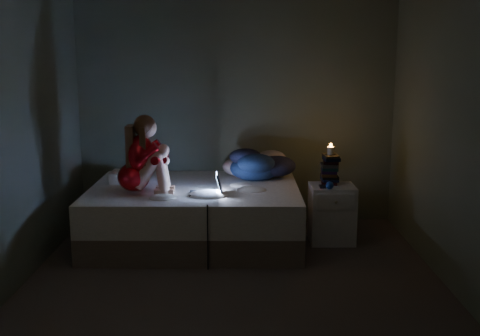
{
  "coord_description": "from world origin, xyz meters",
  "views": [
    {
      "loc": [
        0.07,
        -4.66,
        1.93
      ],
      "look_at": [
        0.05,
        1.0,
        0.8
      ],
      "focal_mm": 42.95,
      "sensor_mm": 36.0,
      "label": 1
    }
  ],
  "objects_px": {
    "bed": "(195,214)",
    "nightstand": "(332,214)",
    "candle": "(331,153)",
    "laptop": "(205,183)",
    "phone": "(323,187)",
    "woman": "(133,154)"
  },
  "relations": [
    {
      "from": "phone",
      "to": "nightstand",
      "type": "bearing_deg",
      "value": 35.38
    },
    {
      "from": "woman",
      "to": "nightstand",
      "type": "height_order",
      "value": "woman"
    },
    {
      "from": "laptop",
      "to": "phone",
      "type": "relative_size",
      "value": 2.25
    },
    {
      "from": "laptop",
      "to": "candle",
      "type": "xyz_separation_m",
      "value": [
        1.27,
        0.41,
        0.23
      ]
    },
    {
      "from": "candle",
      "to": "phone",
      "type": "relative_size",
      "value": 0.57
    },
    {
      "from": "phone",
      "to": "candle",
      "type": "bearing_deg",
      "value": 62.32
    },
    {
      "from": "bed",
      "to": "candle",
      "type": "height_order",
      "value": "candle"
    },
    {
      "from": "woman",
      "to": "candle",
      "type": "relative_size",
      "value": 9.71
    },
    {
      "from": "nightstand",
      "to": "candle",
      "type": "relative_size",
      "value": 7.51
    },
    {
      "from": "bed",
      "to": "woman",
      "type": "relative_size",
      "value": 2.74
    },
    {
      "from": "laptop",
      "to": "candle",
      "type": "distance_m",
      "value": 1.35
    },
    {
      "from": "bed",
      "to": "laptop",
      "type": "height_order",
      "value": "laptop"
    },
    {
      "from": "bed",
      "to": "candle",
      "type": "bearing_deg",
      "value": 3.18
    },
    {
      "from": "bed",
      "to": "phone",
      "type": "distance_m",
      "value": 1.35
    },
    {
      "from": "bed",
      "to": "phone",
      "type": "bearing_deg",
      "value": -3.84
    },
    {
      "from": "candle",
      "to": "phone",
      "type": "bearing_deg",
      "value": -119.71
    },
    {
      "from": "nightstand",
      "to": "phone",
      "type": "relative_size",
      "value": 4.29
    },
    {
      "from": "nightstand",
      "to": "candle",
      "type": "distance_m",
      "value": 0.63
    },
    {
      "from": "bed",
      "to": "nightstand",
      "type": "relative_size",
      "value": 3.54
    },
    {
      "from": "candle",
      "to": "phone",
      "type": "xyz_separation_m",
      "value": [
        -0.09,
        -0.17,
        -0.32
      ]
    },
    {
      "from": "bed",
      "to": "candle",
      "type": "distance_m",
      "value": 1.54
    },
    {
      "from": "candle",
      "to": "bed",
      "type": "bearing_deg",
      "value": -176.82
    }
  ]
}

